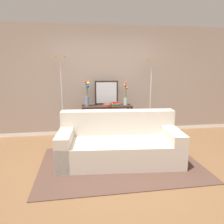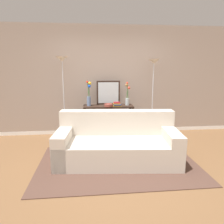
# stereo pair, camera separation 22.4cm
# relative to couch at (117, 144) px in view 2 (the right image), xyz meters

# --- Properties ---
(ground_plane) EXTENTS (16.00, 16.00, 0.02)m
(ground_plane) POSITION_rel_couch_xyz_m (0.00, -0.27, -0.32)
(ground_plane) COLOR brown
(back_wall) EXTENTS (12.00, 0.15, 2.69)m
(back_wall) POSITION_rel_couch_xyz_m (0.00, 1.78, 1.04)
(back_wall) COLOR white
(back_wall) RESTS_ON ground
(area_rug) EXTENTS (2.78, 1.82, 0.01)m
(area_rug) POSITION_rel_couch_xyz_m (-0.01, -0.16, -0.30)
(area_rug) COLOR #51382D
(area_rug) RESTS_ON ground
(couch) EXTENTS (2.23, 1.16, 0.88)m
(couch) POSITION_rel_couch_xyz_m (0.00, 0.00, 0.00)
(couch) COLOR beige
(couch) RESTS_ON ground
(console_table) EXTENTS (1.18, 0.40, 0.79)m
(console_table) POSITION_rel_couch_xyz_m (-0.05, 1.34, 0.24)
(console_table) COLOR black
(console_table) RESTS_ON ground
(floor_lamp_left) EXTENTS (0.28, 0.28, 1.91)m
(floor_lamp_left) POSITION_rel_couch_xyz_m (-1.07, 1.28, 1.20)
(floor_lamp_left) COLOR silver
(floor_lamp_left) RESTS_ON ground
(floor_lamp_right) EXTENTS (0.28, 0.28, 1.87)m
(floor_lamp_right) POSITION_rel_couch_xyz_m (1.01, 1.28, 1.16)
(floor_lamp_right) COLOR silver
(floor_lamp_right) RESTS_ON ground
(wall_mirror) EXTENTS (0.57, 0.02, 0.58)m
(wall_mirror) POSITION_rel_couch_xyz_m (-0.03, 1.51, 0.77)
(wall_mirror) COLOR black
(wall_mirror) RESTS_ON console_table
(vase_tall_flowers) EXTENTS (0.12, 0.13, 0.59)m
(vase_tall_flowers) POSITION_rel_couch_xyz_m (-0.50, 1.35, 0.75)
(vase_tall_flowers) COLOR #6B84AD
(vase_tall_flowers) RESTS_ON console_table
(vase_short_flowers) EXTENTS (0.11, 0.12, 0.56)m
(vase_short_flowers) POSITION_rel_couch_xyz_m (0.42, 1.35, 0.70)
(vase_short_flowers) COLOR silver
(vase_short_flowers) RESTS_ON console_table
(fruit_bowl) EXTENTS (0.20, 0.20, 0.07)m
(fruit_bowl) POSITION_rel_couch_xyz_m (-0.05, 1.21, 0.51)
(fruit_bowl) COLOR brown
(fruit_bowl) RESTS_ON console_table
(book_stack) EXTENTS (0.20, 0.15, 0.10)m
(book_stack) POSITION_rel_couch_xyz_m (0.15, 1.23, 0.52)
(book_stack) COLOR gold
(book_stack) RESTS_ON console_table
(book_row_under_console) EXTENTS (0.38, 0.18, 0.13)m
(book_row_under_console) POSITION_rel_couch_xyz_m (-0.35, 1.34, -0.25)
(book_row_under_console) COLOR #2D2D33
(book_row_under_console) RESTS_ON ground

